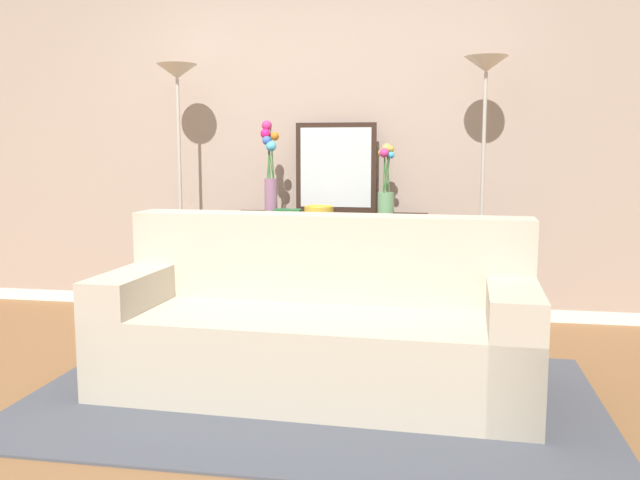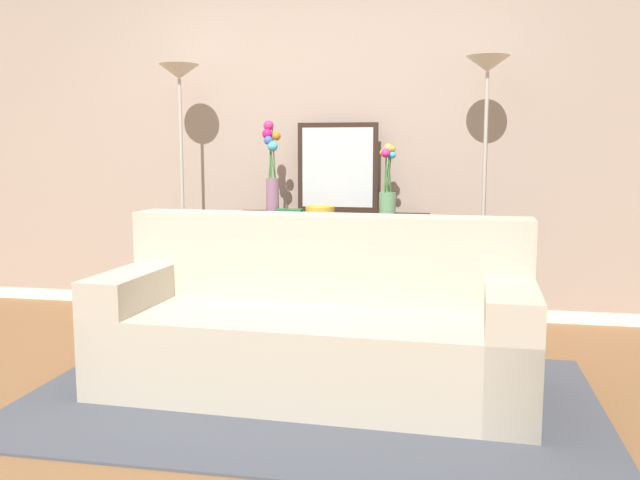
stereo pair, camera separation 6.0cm
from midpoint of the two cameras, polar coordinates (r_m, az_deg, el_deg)
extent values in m
cube|color=brown|center=(3.52, -8.44, -13.05)|extent=(16.00, 16.00, 0.02)
cube|color=white|center=(5.29, -1.44, -5.32)|extent=(12.00, 0.15, 0.09)
cube|color=tan|center=(5.16, -1.49, 10.51)|extent=(12.00, 0.14, 2.80)
cube|color=#474C56|center=(3.46, -0.38, -13.04)|extent=(2.79, 1.72, 0.01)
cube|color=#BCB29E|center=(3.49, -0.05, -9.34)|extent=(2.18, 0.94, 0.42)
cube|color=#BCB29E|center=(3.68, 1.02, -1.42)|extent=(2.15, 0.34, 0.46)
cube|color=#BCB29E|center=(3.79, -14.33, -6.80)|extent=(0.27, 0.87, 0.60)
cube|color=#BCB29E|center=(3.38, 16.04, -8.59)|extent=(0.27, 0.87, 0.60)
cube|color=black|center=(4.76, 1.16, 2.05)|extent=(1.38, 0.38, 0.03)
cube|color=black|center=(4.86, 1.14, -5.25)|extent=(1.27, 0.33, 0.01)
cube|color=black|center=(4.82, -6.99, -2.64)|extent=(0.05, 0.05, 0.75)
cube|color=black|center=(4.59, 8.98, -3.19)|extent=(0.05, 0.05, 0.75)
cube|color=black|center=(5.13, -5.84, -1.99)|extent=(0.05, 0.05, 0.75)
cube|color=black|center=(4.91, 9.13, -2.47)|extent=(0.05, 0.05, 0.75)
cylinder|color=#B7B2A8|center=(5.11, -10.84, -6.30)|extent=(0.26, 0.26, 0.02)
cylinder|color=#B7B2A8|center=(4.98, -11.08, 3.33)|extent=(0.02, 0.02, 1.69)
cone|color=silver|center=(5.00, -11.35, 13.64)|extent=(0.28, 0.28, 0.10)
cylinder|color=#B7B2A8|center=(4.76, 13.54, -7.41)|extent=(0.26, 0.26, 0.02)
cylinder|color=#B7B2A8|center=(4.62, 13.87, 2.95)|extent=(0.02, 0.02, 1.70)
cone|color=silver|center=(4.64, 14.23, 14.08)|extent=(0.28, 0.28, 0.10)
cube|color=black|center=(4.90, 1.83, 6.08)|extent=(0.58, 0.02, 0.63)
cube|color=silver|center=(4.89, 1.81, 6.08)|extent=(0.51, 0.01, 0.56)
cylinder|color=gray|center=(4.81, -3.64, 3.72)|extent=(0.09, 0.09, 0.24)
cylinder|color=#3D7538|center=(4.81, -3.78, 7.36)|extent=(0.03, 0.04, 0.37)
sphere|color=#C72F78|center=(4.83, -3.97, 9.53)|extent=(0.07, 0.07, 0.07)
cylinder|color=#3D7538|center=(4.79, -3.64, 6.50)|extent=(0.03, 0.02, 0.22)
sphere|color=#4DB5E2|center=(4.77, -3.62, 7.83)|extent=(0.07, 0.07, 0.07)
cylinder|color=#3D7538|center=(4.79, -3.78, 6.73)|extent=(0.03, 0.02, 0.26)
sphere|color=blue|center=(4.78, -3.97, 8.30)|extent=(0.06, 0.06, 0.06)
cylinder|color=#3D7538|center=(4.80, -3.52, 6.91)|extent=(0.02, 0.05, 0.29)
sphere|color=#C16A1B|center=(4.79, -3.31, 8.66)|extent=(0.06, 0.06, 0.06)
cylinder|color=#3D7538|center=(4.80, -3.83, 7.01)|extent=(0.01, 0.03, 0.31)
sphere|color=#DA1876|center=(4.80, -4.09, 8.85)|extent=(0.07, 0.07, 0.07)
cylinder|color=#669E6B|center=(4.70, 6.01, 3.05)|extent=(0.11, 0.11, 0.15)
cylinder|color=#3D7538|center=(4.70, 6.20, 5.77)|extent=(0.04, 0.03, 0.29)
sphere|color=gold|center=(4.71, 6.40, 7.55)|extent=(0.05, 0.05, 0.05)
cylinder|color=#3D7538|center=(4.67, 5.96, 5.61)|extent=(0.02, 0.01, 0.27)
sphere|color=#D12F7D|center=(4.65, 5.87, 7.25)|extent=(0.06, 0.06, 0.06)
cylinder|color=#3D7538|center=(4.70, 6.06, 5.79)|extent=(0.04, 0.01, 0.29)
sphere|color=#E8984E|center=(4.72, 6.11, 7.59)|extent=(0.07, 0.07, 0.07)
cylinder|color=#3D7538|center=(4.68, 6.22, 5.52)|extent=(0.02, 0.04, 0.25)
sphere|color=#36ADE0|center=(4.66, 6.45, 7.07)|extent=(0.05, 0.05, 0.05)
cylinder|color=#3D7538|center=(4.69, 5.85, 5.63)|extent=(0.01, 0.04, 0.27)
sphere|color=gold|center=(4.69, 5.64, 7.27)|extent=(0.04, 0.04, 0.04)
cylinder|color=gold|center=(4.65, 0.38, 2.42)|extent=(0.20, 0.20, 0.06)
torus|color=gold|center=(4.65, 0.38, 2.81)|extent=(0.20, 0.20, 0.01)
cube|color=slate|center=(4.71, -2.26, 2.26)|extent=(0.21, 0.14, 0.02)
cube|color=#236033|center=(4.70, -2.26, 2.48)|extent=(0.19, 0.13, 0.02)
cube|color=maroon|center=(5.00, -5.08, -5.87)|extent=(0.03, 0.15, 0.13)
cube|color=silver|center=(4.99, -4.56, -6.01)|extent=(0.06, 0.17, 0.11)
cube|color=#236033|center=(4.98, -4.02, -5.96)|extent=(0.04, 0.16, 0.12)
cube|color=#BC3328|center=(4.97, -3.53, -6.04)|extent=(0.04, 0.18, 0.12)
cube|color=slate|center=(4.96, -2.97, -6.10)|extent=(0.06, 0.18, 0.11)
cube|color=#1E7075|center=(4.94, -2.29, -6.13)|extent=(0.06, 0.18, 0.11)
cube|color=#B77F33|center=(4.93, -1.76, -6.10)|extent=(0.03, 0.14, 0.12)
cube|color=#6B3360|center=(4.92, -1.39, -6.09)|extent=(0.04, 0.13, 0.13)
camera|label=1|loc=(0.03, -89.58, 0.06)|focal=38.27mm
camera|label=2|loc=(0.03, 90.42, -0.06)|focal=38.27mm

